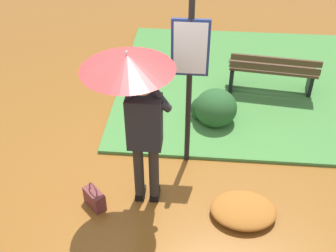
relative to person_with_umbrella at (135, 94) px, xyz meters
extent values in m
plane|color=brown|center=(-0.03, -0.08, -1.55)|extent=(18.00, 18.00, 0.00)
cube|color=#47843D|center=(-1.68, -2.78, -1.53)|extent=(4.80, 4.00, 0.05)
cylinder|color=#2D2823|center=(-0.17, -0.01, -1.12)|extent=(0.12, 0.12, 0.86)
cylinder|color=#2D2823|center=(0.01, -0.01, -1.12)|extent=(0.12, 0.12, 0.86)
cube|color=black|center=(-0.17, -0.05, -1.51)|extent=(0.11, 0.22, 0.08)
cube|color=black|center=(0.01, -0.05, -1.51)|extent=(0.11, 0.22, 0.08)
cube|color=#232328|center=(-0.08, -0.01, -0.37)|extent=(0.38, 0.24, 0.64)
sphere|color=beige|center=(-0.08, -0.01, 0.09)|extent=(0.20, 0.20, 0.20)
ellipsoid|color=black|center=(-0.08, -0.01, 0.12)|extent=(0.20, 0.20, 0.15)
cylinder|color=#232328|center=(-0.29, -0.04, -0.16)|extent=(0.18, 0.13, 0.18)
cylinder|color=#232328|center=(-0.25, -0.05, -0.07)|extent=(0.24, 0.11, 0.33)
cube|color=black|center=(-0.17, -0.03, 0.07)|extent=(0.07, 0.02, 0.14)
cylinder|color=#232328|center=(0.08, -0.01, -0.13)|extent=(0.11, 0.10, 0.09)
cylinder|color=#232328|center=(0.07, 0.00, -0.04)|extent=(0.10, 0.09, 0.23)
cylinder|color=#A5A5AD|center=(0.06, 0.01, 0.27)|extent=(0.02, 0.02, 0.41)
cone|color=#B22D2D|center=(0.06, 0.01, 0.37)|extent=(0.96, 0.96, 0.16)
sphere|color=#A5A5AD|center=(0.06, 0.01, 0.48)|extent=(0.02, 0.02, 0.02)
cylinder|color=black|center=(-0.52, -0.78, -0.40)|extent=(0.07, 0.07, 2.30)
cube|color=navy|center=(-0.52, -0.76, 0.15)|extent=(0.44, 0.04, 0.70)
cube|color=silver|center=(-0.52, -0.74, 0.15)|extent=(0.38, 0.01, 0.64)
cube|color=brown|center=(0.54, 0.17, -1.43)|extent=(0.31, 0.31, 0.24)
torus|color=brown|center=(0.54, 0.17, -1.27)|extent=(0.14, 0.14, 0.18)
cube|color=black|center=(-2.45, -2.57, -1.33)|extent=(0.10, 0.36, 0.44)
cube|color=black|center=(-1.17, -2.57, -1.33)|extent=(0.10, 0.36, 0.44)
cube|color=#513823|center=(-1.81, -2.69, -1.09)|extent=(1.40, 0.26, 0.04)
cube|color=#513823|center=(-1.81, -2.57, -1.09)|extent=(1.40, 0.26, 0.04)
cube|color=#513823|center=(-1.81, -2.45, -1.09)|extent=(1.40, 0.26, 0.04)
cube|color=#513823|center=(-1.81, -2.40, -0.99)|extent=(1.40, 0.20, 0.10)
cube|color=#513823|center=(-1.81, -2.40, -0.85)|extent=(1.40, 0.20, 0.10)
ellipsoid|color=#285628|center=(-0.91, -1.63, -1.27)|extent=(0.63, 0.63, 0.57)
ellipsoid|color=#1E421E|center=(-0.72, -1.72, -1.36)|extent=(0.38, 0.38, 0.38)
ellipsoid|color=#A86023|center=(-1.24, 0.16, -1.47)|extent=(0.78, 0.62, 0.17)
camera|label=1|loc=(-0.66, 3.66, 2.43)|focal=46.16mm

